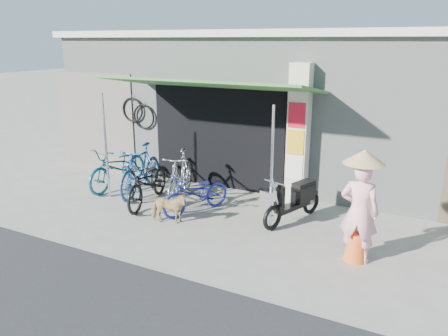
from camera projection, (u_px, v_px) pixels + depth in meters
The scene contains 13 objects.
ground at pixel (209, 235), 7.98m from camera, with size 80.00×80.00×0.00m, color gray.
bicycle_shop at pixel (299, 102), 11.81m from camera, with size 12.30×5.30×3.66m.
shop_pillar at pixel (299, 135), 9.27m from camera, with size 0.42×0.44×3.00m.
awning at pixel (208, 86), 9.06m from camera, with size 4.60×1.88×2.72m.
neighbour_left at pixel (96, 121), 12.02m from camera, with size 2.60×0.06×2.60m, color #6B665B.
bike_teal at pixel (118, 167), 10.46m from camera, with size 0.68×1.96×1.03m, color #155162.
bike_blue at pixel (141, 170), 10.02m from camera, with size 0.54×1.91×1.15m, color #1E4F8D.
bike_black at pixel (148, 182), 9.39m from camera, with size 0.66×1.88×0.99m, color black.
bike_silver at pixel (180, 177), 9.52m from camera, with size 0.53×1.89×1.14m, color #ADAEB2.
bike_navy at pixel (196, 193), 8.93m from camera, with size 0.56×1.60×0.84m, color navy.
street_dog at pixel (168, 208), 8.44m from camera, with size 0.34×0.74×0.63m, color tan.
moped at pixel (294, 200), 8.51m from camera, with size 0.75×1.63×0.96m.
nun at pixel (360, 208), 6.85m from camera, with size 0.64×0.64×1.85m.
Camera 1 is at (3.59, -6.37, 3.44)m, focal length 35.00 mm.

